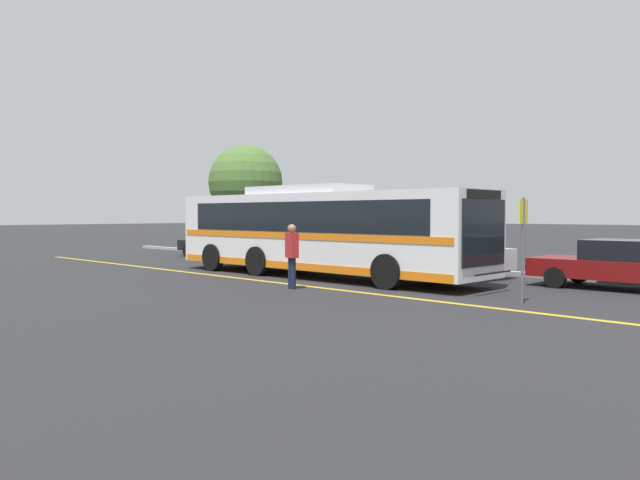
# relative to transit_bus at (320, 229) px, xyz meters

# --- Properties ---
(ground_plane) EXTENTS (220.00, 220.00, 0.00)m
(ground_plane) POSITION_rel_transit_bus_xyz_m (0.17, 0.50, -1.59)
(ground_plane) COLOR #262628
(lane_strip_0) EXTENTS (32.15, 0.20, 0.01)m
(lane_strip_0) POSITION_rel_transit_bus_xyz_m (0.01, -2.20, -1.59)
(lane_strip_0) COLOR gold
(lane_strip_0) RESTS_ON ground_plane
(curb_strip) EXTENTS (40.15, 0.36, 0.15)m
(curb_strip) POSITION_rel_transit_bus_xyz_m (0.01, 4.93, -1.52)
(curb_strip) COLOR #99999E
(curb_strip) RESTS_ON ground_plane
(transit_bus) EXTENTS (12.48, 2.74, 3.06)m
(transit_bus) POSITION_rel_transit_bus_xyz_m (0.00, 0.00, 0.00)
(transit_bus) COLOR white
(transit_bus) RESTS_ON ground_plane
(parked_car_0) EXTENTS (4.44, 1.86, 1.36)m
(parked_car_0) POSITION_rel_transit_bus_xyz_m (-10.09, 3.15, -0.90)
(parked_car_0) COLOR black
(parked_car_0) RESTS_ON ground_plane
(parked_car_1) EXTENTS (4.47, 1.90, 1.49)m
(parked_car_1) POSITION_rel_transit_bus_xyz_m (-3.33, 3.68, -0.85)
(parked_car_1) COLOR #9E9EA3
(parked_car_1) RESTS_ON ground_plane
(parked_car_2) EXTENTS (4.41, 2.25, 1.53)m
(parked_car_2) POSITION_rel_transit_bus_xyz_m (2.81, 3.24, -0.83)
(parked_car_2) COLOR silver
(parked_car_2) RESTS_ON ground_plane
(parked_car_3) EXTENTS (4.67, 2.15, 1.39)m
(parked_car_3) POSITION_rel_transit_bus_xyz_m (8.42, 3.44, -0.89)
(parked_car_3) COLOR maroon
(parked_car_3) RESTS_ON ground_plane
(pedestrian_0) EXTENTS (0.46, 0.32, 1.82)m
(pedestrian_0) POSITION_rel_transit_bus_xyz_m (1.82, -2.96, -0.54)
(pedestrian_0) COLOR #191E38
(pedestrian_0) RESTS_ON ground_plane
(bus_stop_sign) EXTENTS (0.07, 0.40, 2.49)m
(bus_stop_sign) POSITION_rel_transit_bus_xyz_m (7.85, -1.23, -0.02)
(bus_stop_sign) COLOR #59595E
(bus_stop_sign) RESTS_ON ground_plane
(tree_1) EXTENTS (4.08, 4.08, 5.90)m
(tree_1) POSITION_rel_transit_bus_xyz_m (-12.48, 6.81, 2.26)
(tree_1) COLOR #513823
(tree_1) RESTS_ON ground_plane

